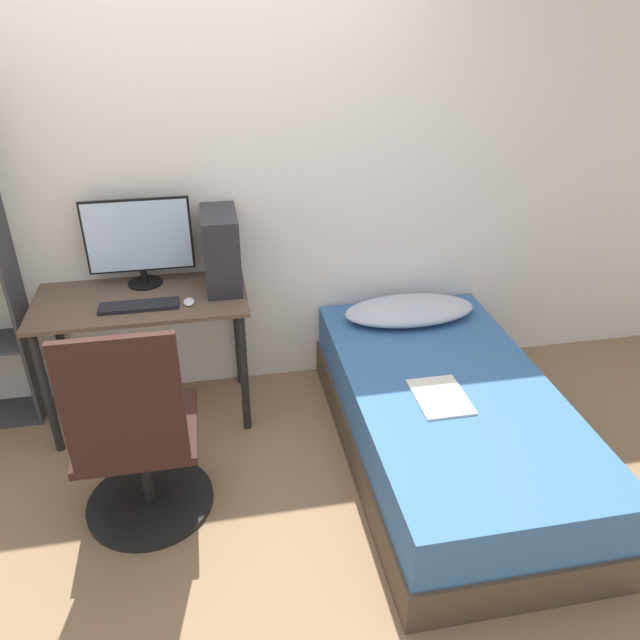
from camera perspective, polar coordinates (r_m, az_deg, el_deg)
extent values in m
plane|color=#846647|center=(2.95, -8.97, -19.95)|extent=(14.00, 14.00, 0.00)
cube|color=silver|center=(3.45, -11.70, 12.23)|extent=(8.00, 0.05, 2.50)
cube|color=brown|center=(3.38, -16.08, 1.79)|extent=(1.10, 0.56, 0.02)
cylinder|color=black|center=(3.46, -23.71, -6.18)|extent=(0.04, 0.04, 0.72)
cylinder|color=black|center=(3.35, -6.96, -4.86)|extent=(0.04, 0.04, 0.72)
cylinder|color=black|center=(3.83, -22.50, -2.33)|extent=(0.04, 0.04, 0.72)
cylinder|color=black|center=(3.73, -7.52, -1.02)|extent=(0.04, 0.04, 0.72)
cube|color=#38383D|center=(3.55, -26.73, 4.87)|extent=(0.02, 0.27, 1.89)
cylinder|color=black|center=(3.20, -15.20, -15.70)|extent=(0.59, 0.59, 0.03)
cylinder|color=black|center=(3.05, -15.71, -12.85)|extent=(0.05, 0.05, 0.39)
cube|color=black|center=(2.92, -16.28, -9.66)|extent=(0.51, 0.51, 0.04)
cube|color=black|center=(2.54, -17.60, -7.35)|extent=(0.46, 0.04, 0.60)
cube|color=#4C3D2D|center=(3.34, 11.31, -10.77)|extent=(1.00, 1.88, 0.21)
cube|color=#38669E|center=(3.20, 11.70, -7.61)|extent=(0.97, 1.84, 0.25)
ellipsoid|color=#B2B7C6|center=(3.64, 8.18, 0.89)|extent=(0.76, 0.36, 0.11)
cube|color=silver|center=(3.02, 10.95, -6.90)|extent=(0.24, 0.32, 0.01)
cylinder|color=black|center=(3.53, -15.68, 3.30)|extent=(0.19, 0.19, 0.01)
cylinder|color=black|center=(3.51, -15.77, 3.95)|extent=(0.04, 0.04, 0.08)
cube|color=black|center=(3.43, -16.27, 7.42)|extent=(0.55, 0.01, 0.40)
cube|color=#B2D1EF|center=(3.42, -16.28, 7.37)|extent=(0.53, 0.01, 0.37)
cube|color=black|center=(3.27, -16.21, 1.25)|extent=(0.39, 0.11, 0.02)
cube|color=#232328|center=(3.34, -9.03, 6.34)|extent=(0.18, 0.37, 0.41)
ellipsoid|color=silver|center=(3.25, -11.89, 1.64)|extent=(0.06, 0.09, 0.02)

